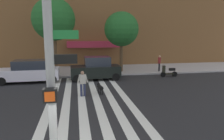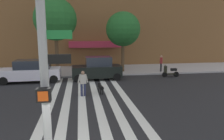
{
  "view_description": "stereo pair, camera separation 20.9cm",
  "coord_description": "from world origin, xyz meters",
  "views": [
    {
      "loc": [
        0.26,
        -4.75,
        3.97
      ],
      "look_at": [
        2.33,
        6.98,
        1.87
      ],
      "focal_mm": 33.18,
      "sensor_mm": 36.0,
      "label": 1
    },
    {
      "loc": [
        0.47,
        -4.79,
        3.97
      ],
      "look_at": [
        2.33,
        6.98,
        1.87
      ],
      "focal_mm": 33.18,
      "sensor_mm": 36.0,
      "label": 2
    }
  ],
  "objects": [
    {
      "name": "parked_car_behind_first",
      "position": [
        -3.5,
        12.97,
        0.9
      ],
      "size": [
        4.79,
        2.0,
        1.83
      ],
      "color": "silver",
      "rests_on": "ground_plane"
    },
    {
      "name": "dog_on_leash",
      "position": [
        1.8,
        8.59,
        0.44
      ],
      "size": [
        0.37,
        1.09,
        0.65
      ],
      "color": "black",
      "rests_on": "ground_plane"
    },
    {
      "name": "pedestrian_dog_walker",
      "position": [
        0.65,
        8.21,
        0.93
      ],
      "size": [
        0.71,
        0.3,
        1.64
      ],
      "color": "#282D4C",
      "rests_on": "ground_plane"
    },
    {
      "name": "parked_scooter",
      "position": [
        8.77,
        12.93,
        0.48
      ],
      "size": [
        1.63,
        0.5,
        1.11
      ],
      "color": "black",
      "rests_on": "ground_plane"
    },
    {
      "name": "street_tree_middle",
      "position": [
        4.83,
        15.74,
        4.4
      ],
      "size": [
        3.44,
        3.44,
        5.99
      ],
      "color": "#4C3823",
      "rests_on": "sidewalk_far"
    },
    {
      "name": "crosswalk_stripes",
      "position": [
        0.99,
        7.12,
        0.0
      ],
      "size": [
        4.95,
        13.63,
        0.01
      ],
      "color": "silver",
      "rests_on": "ground_plane"
    },
    {
      "name": "pedestrian_bystander",
      "position": [
        8.71,
        15.09,
        1.08
      ],
      "size": [
        0.44,
        0.65,
        1.64
      ],
      "color": "black",
      "rests_on": "sidewalk_far"
    },
    {
      "name": "street_tree_nearest",
      "position": [
        -1.65,
        15.55,
        5.26
      ],
      "size": [
        3.98,
        3.98,
        7.12
      ],
      "color": "#4C3823",
      "rests_on": "sidewalk_far"
    },
    {
      "name": "parked_car_third_in_line",
      "position": [
        1.96,
        12.97,
        0.95
      ],
      "size": [
        4.29,
        1.99,
        2.01
      ],
      "color": "black",
      "rests_on": "ground_plane"
    },
    {
      "name": "traffic_light_pole",
      "position": [
        -0.26,
        -0.45,
        3.52
      ],
      "size": [
        0.74,
        0.46,
        5.8
      ],
      "color": "gray",
      "rests_on": "sidewalk_near"
    },
    {
      "name": "sidewalk_far",
      "position": [
        0.0,
        17.23,
        0.07
      ],
      "size": [
        80.0,
        6.0,
        0.15
      ],
      "primitive_type": "cube",
      "color": "#A8A3A5",
      "rests_on": "ground_plane"
    },
    {
      "name": "ground_plane",
      "position": [
        0.0,
        7.12,
        0.0
      ],
      "size": [
        160.0,
        160.0,
        0.0
      ],
      "primitive_type": "plane",
      "color": "#232326"
    }
  ]
}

